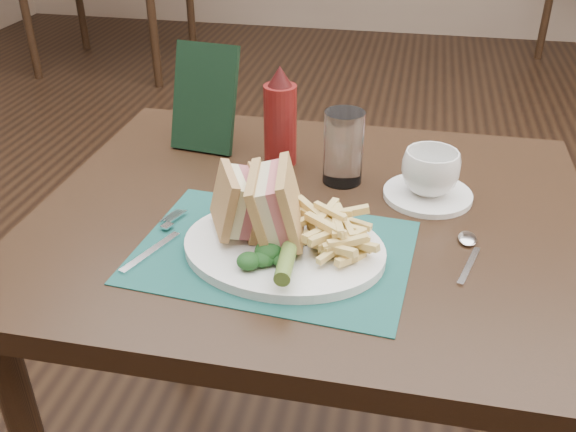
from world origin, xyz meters
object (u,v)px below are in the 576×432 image
object	(u,v)px
placemat	(274,251)
sandwich_half_a	(225,203)
check_presenter	(205,98)
drinking_glass	(343,147)
ketchup_bottle	(280,116)
table_bg_left	(112,6)
table_main	(309,376)
sandwich_half_b	(262,204)
plate	(284,248)
saucer	(427,195)
coffee_cup	(430,172)

from	to	relation	value
placemat	sandwich_half_a	bearing A→B (deg)	169.85
check_presenter	drinking_glass	bearing A→B (deg)	-11.24
placemat	drinking_glass	size ratio (longest dim) A/B	3.07
ketchup_bottle	table_bg_left	bearing A→B (deg)	121.56
table_main	sandwich_half_b	distance (m)	0.47
plate	sandwich_half_b	bearing A→B (deg)	172.26
table_main	placemat	xyz separation A→B (m)	(-0.04, -0.13, 0.38)
sandwich_half_a	drinking_glass	size ratio (longest dim) A/B	0.76
table_main	check_presenter	world-z (taller)	check_presenter
table_main	saucer	distance (m)	0.43
drinking_glass	ketchup_bottle	bearing A→B (deg)	157.46
coffee_cup	check_presenter	bearing A→B (deg)	163.73
plate	saucer	world-z (taller)	plate
sandwich_half_a	drinking_glass	distance (m)	0.27
table_main	drinking_glass	size ratio (longest dim) A/B	6.92
table_bg_left	ketchup_bottle	bearing A→B (deg)	-58.44
plate	check_presenter	bearing A→B (deg)	129.73
table_bg_left	plate	distance (m)	3.44
saucer	ketchup_bottle	world-z (taller)	ketchup_bottle
coffee_cup	ketchup_bottle	xyz separation A→B (m)	(-0.27, 0.08, 0.05)
table_bg_left	ketchup_bottle	distance (m)	3.16
plate	sandwich_half_b	world-z (taller)	sandwich_half_b
ketchup_bottle	drinking_glass	bearing A→B (deg)	-22.54
table_main	ketchup_bottle	distance (m)	0.50
coffee_cup	check_presenter	world-z (taller)	check_presenter
check_presenter	table_bg_left	bearing A→B (deg)	126.85
plate	drinking_glass	world-z (taller)	drinking_glass
placemat	saucer	distance (m)	0.31
sandwich_half_a	check_presenter	size ratio (longest dim) A/B	0.48
table_main	saucer	xyz separation A→B (m)	(0.18, 0.08, 0.38)
sandwich_half_a	saucer	xyz separation A→B (m)	(0.30, 0.20, -0.06)
sandwich_half_b	sandwich_half_a	bearing A→B (deg)	164.83
sandwich_half_a	placemat	bearing A→B (deg)	-36.20
table_main	placemat	bearing A→B (deg)	-104.91
drinking_glass	ketchup_bottle	xyz separation A→B (m)	(-0.12, 0.05, 0.03)
plate	drinking_glass	size ratio (longest dim) A/B	2.31
table_bg_left	coffee_cup	size ratio (longest dim) A/B	9.36
sandwich_half_b	check_presenter	size ratio (longest dim) A/B	0.57
table_bg_left	sandwich_half_b	bearing A→B (deg)	-60.48
plate	sandwich_half_b	xyz separation A→B (m)	(-0.03, 0.01, 0.07)
table_bg_left	drinking_glass	size ratio (longest dim) A/B	6.92
table_main	sandwich_half_b	world-z (taller)	sandwich_half_b
drinking_glass	ketchup_bottle	world-z (taller)	ketchup_bottle
drinking_glass	placemat	bearing A→B (deg)	-105.66
placemat	ketchup_bottle	bearing A→B (deg)	100.35
placemat	plate	size ratio (longest dim) A/B	1.33
placemat	drinking_glass	bearing A→B (deg)	74.34
saucer	sandwich_half_b	bearing A→B (deg)	-138.87
plate	sandwich_half_a	size ratio (longest dim) A/B	3.06
table_bg_left	check_presenter	distance (m)	3.05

